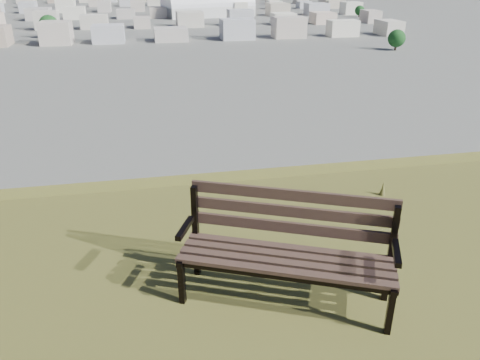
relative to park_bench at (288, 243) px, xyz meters
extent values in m
cube|color=#49342A|center=(-0.12, -0.26, -0.09)|extent=(1.71, 0.82, 0.04)
cube|color=#49342A|center=(-0.07, -0.15, -0.09)|extent=(1.71, 0.82, 0.04)
cube|color=#49342A|center=(-0.02, -0.04, -0.09)|extent=(1.71, 0.82, 0.04)
cube|color=#49342A|center=(0.03, 0.07, -0.09)|extent=(1.71, 0.82, 0.04)
cube|color=#49342A|center=(0.06, 0.15, 0.07)|extent=(1.69, 0.78, 0.10)
cube|color=#49342A|center=(0.07, 0.17, 0.22)|extent=(1.69, 0.78, 0.10)
cube|color=#49342A|center=(0.09, 0.19, 0.37)|extent=(1.69, 0.78, 0.10)
cube|color=black|center=(-0.93, 0.07, -0.32)|extent=(0.07, 0.08, 0.45)
cube|color=black|center=(-0.75, 0.47, -0.07)|extent=(0.07, 0.08, 0.94)
cube|color=black|center=(-0.84, 0.26, -0.12)|extent=(0.25, 0.49, 0.05)
cube|color=black|center=(-0.86, 0.21, 0.13)|extent=(0.20, 0.36, 0.05)
cube|color=black|center=(0.68, -0.64, -0.32)|extent=(0.07, 0.08, 0.45)
cube|color=black|center=(0.85, -0.24, -0.07)|extent=(0.07, 0.08, 0.94)
cube|color=black|center=(0.76, -0.45, -0.12)|extent=(0.25, 0.49, 0.05)
cube|color=black|center=(0.74, -0.50, 0.13)|extent=(0.20, 0.36, 0.05)
cube|color=black|center=(-0.12, -0.27, -0.14)|extent=(1.69, 0.78, 0.04)
cube|color=black|center=(0.04, 0.08, -0.14)|extent=(1.69, 0.78, 0.04)
cone|color=brown|center=(1.82, 1.72, -0.45)|extent=(0.08, 0.08, 0.18)
cube|color=silver|center=(39.55, 301.64, -22.53)|extent=(58.10, 35.46, 6.02)
cylinder|color=white|center=(39.55, 301.64, -19.53)|extent=(58.10, 35.46, 22.86)
cube|color=#BDB0A2|center=(-36.58, 198.52, -22.04)|extent=(11.00, 11.00, 7.00)
cube|color=beige|center=(-12.58, 198.52, -22.04)|extent=(11.00, 11.00, 7.00)
cube|color=#B7B8BC|center=(11.42, 198.52, -22.04)|extent=(11.00, 11.00, 7.00)
cube|color=#C1B39C|center=(35.42, 198.52, -22.04)|extent=(11.00, 11.00, 7.00)
cube|color=tan|center=(59.42, 198.52, -22.04)|extent=(11.00, 11.00, 7.00)
cube|color=beige|center=(83.42, 198.52, -22.04)|extent=(11.00, 11.00, 7.00)
cube|color=#B8B0A7|center=(107.42, 198.52, -22.04)|extent=(11.00, 11.00, 7.00)
cube|color=#B7B8BC|center=(-48.58, 248.52, -22.04)|extent=(11.00, 11.00, 7.00)
cube|color=#C1B39C|center=(-24.58, 248.52, -22.04)|extent=(11.00, 11.00, 7.00)
cube|color=tan|center=(-0.58, 248.52, -22.04)|extent=(11.00, 11.00, 7.00)
cube|color=beige|center=(23.42, 248.52, -22.04)|extent=(11.00, 11.00, 7.00)
cube|color=#B8B0A7|center=(47.42, 248.52, -22.04)|extent=(11.00, 11.00, 7.00)
cube|color=silver|center=(71.42, 248.52, -22.04)|extent=(11.00, 11.00, 7.00)
cube|color=#BDB0A2|center=(95.42, 248.52, -22.04)|extent=(11.00, 11.00, 7.00)
cube|color=beige|center=(119.42, 248.52, -22.04)|extent=(11.00, 11.00, 7.00)
cube|color=beige|center=(-60.58, 298.52, -22.04)|extent=(11.00, 11.00, 7.00)
cube|color=#B8B0A7|center=(-36.58, 298.52, -22.04)|extent=(11.00, 11.00, 7.00)
cube|color=silver|center=(-12.58, 298.52, -22.04)|extent=(11.00, 11.00, 7.00)
cube|color=#BDB0A2|center=(11.42, 298.52, -22.04)|extent=(11.00, 11.00, 7.00)
cube|color=beige|center=(35.42, 298.52, -22.04)|extent=(11.00, 11.00, 7.00)
cube|color=#B7B8BC|center=(59.42, 298.52, -22.04)|extent=(11.00, 11.00, 7.00)
cube|color=#C1B39C|center=(83.42, 298.52, -22.04)|extent=(11.00, 11.00, 7.00)
cube|color=tan|center=(107.42, 298.52, -22.04)|extent=(11.00, 11.00, 7.00)
cube|color=beige|center=(131.42, 298.52, -22.04)|extent=(11.00, 11.00, 7.00)
cube|color=beige|center=(-72.58, 348.52, -22.04)|extent=(11.00, 11.00, 7.00)
cube|color=#B7B8BC|center=(-48.58, 348.52, -22.04)|extent=(11.00, 11.00, 7.00)
cube|color=#C1B39C|center=(-24.58, 348.52, -22.04)|extent=(11.00, 11.00, 7.00)
cube|color=tan|center=(-0.58, 348.52, -22.04)|extent=(11.00, 11.00, 7.00)
cube|color=beige|center=(23.42, 348.52, -22.04)|extent=(11.00, 11.00, 7.00)
cube|color=#B8B0A7|center=(47.42, 348.52, -22.04)|extent=(11.00, 11.00, 7.00)
cube|color=silver|center=(71.42, 348.52, -22.04)|extent=(11.00, 11.00, 7.00)
cube|color=#BDB0A2|center=(95.42, 348.52, -22.04)|extent=(11.00, 11.00, 7.00)
cube|color=beige|center=(119.42, 348.52, -22.04)|extent=(11.00, 11.00, 7.00)
cube|color=#B7B8BC|center=(143.42, 348.52, -22.04)|extent=(11.00, 11.00, 7.00)
cube|color=#B8B0A7|center=(-84.58, 398.52, -22.04)|extent=(11.00, 11.00, 7.00)
cube|color=silver|center=(-60.58, 398.52, -22.04)|extent=(11.00, 11.00, 7.00)
cube|color=#BDB0A2|center=(-36.58, 398.52, -22.04)|extent=(11.00, 11.00, 7.00)
cube|color=beige|center=(-12.58, 398.52, -22.04)|extent=(11.00, 11.00, 7.00)
cube|color=#B7B8BC|center=(11.42, 398.52, -22.04)|extent=(11.00, 11.00, 7.00)
cube|color=#C1B39C|center=(35.42, 398.52, -22.04)|extent=(11.00, 11.00, 7.00)
cube|color=tan|center=(59.42, 398.52, -22.04)|extent=(11.00, 11.00, 7.00)
cube|color=beige|center=(83.42, 398.52, -22.04)|extent=(11.00, 11.00, 7.00)
cube|color=#B8B0A7|center=(107.42, 398.52, -22.04)|extent=(11.00, 11.00, 7.00)
cylinder|color=#322419|center=(89.42, 158.52, -24.49)|extent=(0.80, 0.80, 2.10)
sphere|color=black|center=(89.42, 158.52, -21.34)|extent=(6.30, 6.30, 6.30)
cylinder|color=#322419|center=(-40.58, 218.52, -24.19)|extent=(0.80, 0.80, 2.70)
sphere|color=black|center=(-40.58, 218.52, -20.14)|extent=(8.10, 8.10, 8.10)
cylinder|color=#322419|center=(129.42, 278.52, -24.57)|extent=(0.80, 0.80, 1.95)
sphere|color=black|center=(129.42, 278.52, -21.64)|extent=(5.85, 5.85, 5.85)
cylinder|color=#322419|center=(59.42, 398.52, -24.42)|extent=(0.80, 0.80, 2.25)
cylinder|color=#322419|center=(-90.58, 458.52, -24.12)|extent=(0.80, 0.80, 2.85)
cylinder|color=#322419|center=(39.42, 298.52, -24.49)|extent=(0.80, 0.80, 2.10)
sphere|color=black|center=(39.42, 298.52, -21.34)|extent=(6.30, 6.30, 6.30)
cylinder|color=#322419|center=(169.42, 418.52, -24.27)|extent=(0.80, 0.80, 2.55)
camera|label=1|loc=(-1.08, -3.31, 2.18)|focal=35.00mm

